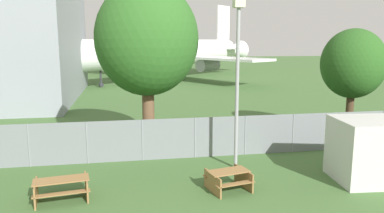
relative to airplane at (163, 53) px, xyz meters
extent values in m
cylinder|color=gray|center=(-9.88, -36.37, -2.87)|extent=(0.07, 0.07, 1.99)
cylinder|color=gray|center=(-7.33, -36.37, -2.87)|extent=(0.07, 0.07, 1.99)
cylinder|color=gray|center=(-4.79, -36.37, -2.87)|extent=(0.07, 0.07, 1.99)
cylinder|color=gray|center=(-2.24, -36.37, -2.87)|extent=(0.07, 0.07, 1.99)
cylinder|color=gray|center=(0.31, -36.37, -2.87)|extent=(0.07, 0.07, 1.99)
cylinder|color=gray|center=(2.85, -36.37, -2.87)|extent=(0.07, 0.07, 1.99)
cylinder|color=gray|center=(5.40, -36.37, -2.87)|extent=(0.07, 0.07, 1.99)
cylinder|color=gray|center=(7.94, -36.37, -2.87)|extent=(0.07, 0.07, 1.99)
cube|color=slate|center=(-2.24, -36.37, -2.87)|extent=(56.00, 0.01, 1.99)
cylinder|color=white|center=(-0.34, -0.28, 0.05)|extent=(27.15, 23.42, 3.75)
cone|color=white|center=(-14.16, -11.75, 0.05)|extent=(5.28, 5.28, 3.75)
cone|color=white|center=(13.84, 11.48, 0.05)|extent=(5.76, 5.59, 3.37)
cube|color=white|center=(6.71, -6.27, -0.51)|extent=(11.43, 14.68, 0.30)
cylinder|color=#939399|center=(5.59, -4.38, -1.51)|extent=(3.67, 3.45, 1.69)
cube|color=white|center=(-4.92, 7.75, -0.51)|extent=(13.73, 13.07, 0.30)
cylinder|color=#939399|center=(-3.28, 6.30, -1.51)|extent=(3.67, 3.45, 1.69)
cube|color=white|center=(11.31, 9.38, 4.74)|extent=(2.75, 2.34, 5.62)
cube|color=white|center=(11.17, 9.26, 0.42)|extent=(7.58, 8.26, 0.20)
cylinder|color=#2D2D33|center=(-8.39, -6.96, -2.84)|extent=(0.24, 0.24, 2.03)
cylinder|color=#2D2D33|center=(-8.39, -6.96, -3.58)|extent=(0.62, 0.59, 0.56)
cylinder|color=#2D2D33|center=(2.33, -0.99, -2.84)|extent=(0.24, 0.24, 2.03)
cylinder|color=#2D2D33|center=(2.33, -0.99, -3.58)|extent=(0.62, 0.59, 0.56)
cylinder|color=#2D2D33|center=(-0.54, 2.47, -2.84)|extent=(0.24, 0.24, 2.03)
cylinder|color=#2D2D33|center=(-0.54, 2.47, -3.58)|extent=(0.62, 0.59, 0.56)
cube|color=silver|center=(4.64, -40.66, -2.58)|extent=(3.90, 2.77, 2.55)
cube|color=olive|center=(-7.88, -40.34, -3.12)|extent=(2.01, 1.04, 0.04)
cube|color=olive|center=(-7.96, -39.78, -3.42)|extent=(1.94, 0.56, 0.04)
cube|color=olive|center=(-7.80, -40.89, -3.42)|extent=(1.94, 0.56, 0.04)
cube|color=olive|center=(-7.03, -40.21, -3.49)|extent=(0.27, 1.39, 0.74)
cube|color=olive|center=(-8.73, -40.46, -3.49)|extent=(0.27, 1.39, 0.74)
cube|color=olive|center=(-1.73, -40.55, -3.12)|extent=(1.67, 1.07, 0.04)
cube|color=olive|center=(-1.85, -40.00, -3.42)|extent=(1.56, 0.60, 0.04)
cube|color=olive|center=(-1.61, -41.10, -3.42)|extent=(1.56, 0.60, 0.04)
cube|color=olive|center=(-1.08, -40.41, -3.49)|extent=(0.36, 1.38, 0.74)
cube|color=olive|center=(-2.39, -40.69, -3.49)|extent=(0.36, 1.38, 0.74)
cylinder|color=brown|center=(-4.38, -34.74, -2.09)|extent=(0.62, 0.62, 3.54)
ellipsoid|color=#2D6023|center=(-4.38, -34.74, 1.87)|extent=(5.14, 5.14, 5.66)
cylinder|color=#4C3823|center=(7.21, -34.45, -2.43)|extent=(0.43, 0.43, 2.85)
ellipsoid|color=#28561E|center=(7.21, -34.45, 0.51)|extent=(3.57, 3.57, 3.93)
cylinder|color=#99999E|center=(-0.73, -38.18, -0.35)|extent=(0.16, 0.16, 7.01)
cube|color=beige|center=(-0.73, -38.18, 3.33)|extent=(0.44, 0.44, 0.36)
camera|label=1|loc=(-5.52, -53.69, 1.81)|focal=35.00mm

